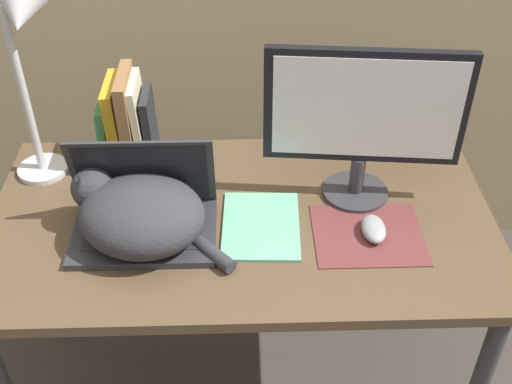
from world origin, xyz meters
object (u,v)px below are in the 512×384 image
object	(u,v)px
book_row	(128,124)
notepad	(262,226)
computer_mouse	(375,229)
external_monitor	(366,118)
cat	(139,213)
desk_lamp	(26,52)
laptop	(146,214)

from	to	relation	value
book_row	notepad	bearing A→B (deg)	-39.75
notepad	computer_mouse	bearing A→B (deg)	-8.08
external_monitor	book_row	xyz separation A→B (m)	(-0.58, 0.16, -0.11)
notepad	cat	bearing A→B (deg)	-173.40
external_monitor	computer_mouse	distance (m)	0.26
external_monitor	book_row	distance (m)	0.61
external_monitor	desk_lamp	xyz separation A→B (m)	(-0.77, 0.09, 0.13)
computer_mouse	notepad	bearing A→B (deg)	171.92
laptop	computer_mouse	bearing A→B (deg)	-3.99
external_monitor	book_row	world-z (taller)	external_monitor
external_monitor	notepad	xyz separation A→B (m)	(-0.24, -0.12, -0.22)
computer_mouse	book_row	bearing A→B (deg)	151.98
cat	computer_mouse	xyz separation A→B (m)	(0.54, -0.00, -0.06)
desk_lamp	book_row	bearing A→B (deg)	20.67
computer_mouse	laptop	bearing A→B (deg)	176.01
laptop	notepad	bearing A→B (deg)	-0.03
cat	computer_mouse	world-z (taller)	cat
computer_mouse	external_monitor	bearing A→B (deg)	96.65
desk_lamp	notepad	xyz separation A→B (m)	(0.53, -0.21, -0.35)
external_monitor	desk_lamp	bearing A→B (deg)	173.29
laptop	desk_lamp	distance (m)	0.46
laptop	notepad	xyz separation A→B (m)	(0.27, -0.00, -0.04)
computer_mouse	notepad	size ratio (longest dim) A/B	0.39
computer_mouse	book_row	size ratio (longest dim) A/B	0.37
desk_lamp	cat	bearing A→B (deg)	-43.83
book_row	notepad	xyz separation A→B (m)	(0.34, -0.28, -0.11)
book_row	desk_lamp	bearing A→B (deg)	-159.33
book_row	notepad	size ratio (longest dim) A/B	1.05
computer_mouse	book_row	world-z (taller)	book_row
laptop	desk_lamp	bearing A→B (deg)	141.02
computer_mouse	desk_lamp	world-z (taller)	desk_lamp
laptop	cat	xyz separation A→B (m)	(-0.01, -0.03, 0.03)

